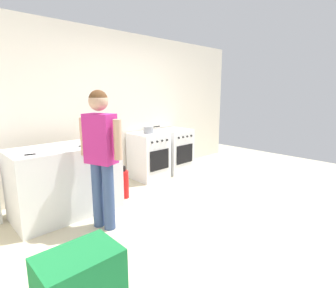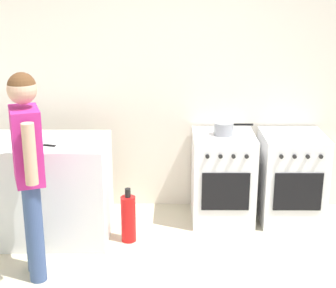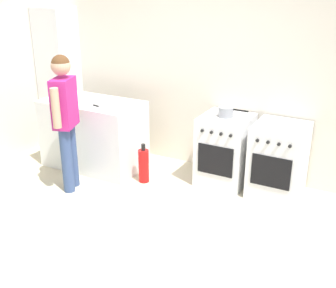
{
  "view_description": "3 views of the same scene",
  "coord_description": "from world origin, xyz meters",
  "views": [
    {
      "loc": [
        -2.64,
        -2.07,
        1.58
      ],
      "look_at": [
        0.0,
        0.7,
        0.82
      ],
      "focal_mm": 28.0,
      "sensor_mm": 36.0,
      "label": 1
    },
    {
      "loc": [
        -0.14,
        -3.03,
        2.2
      ],
      "look_at": [
        -0.17,
        0.67,
        1.04
      ],
      "focal_mm": 55.0,
      "sensor_mm": 36.0,
      "label": 2
    },
    {
      "loc": [
        1.99,
        -2.91,
        2.38
      ],
      "look_at": [
        0.07,
        0.64,
        0.77
      ],
      "focal_mm": 45.0,
      "sensor_mm": 36.0,
      "label": 3
    }
  ],
  "objects": [
    {
      "name": "ground_plane",
      "position": [
        0.0,
        0.0,
        0.0
      ],
      "size": [
        8.0,
        8.0,
        0.0
      ],
      "primitive_type": "plane",
      "color": "beige"
    },
    {
      "name": "back_wall",
      "position": [
        0.0,
        1.95,
        1.3
      ],
      "size": [
        6.0,
        0.1,
        2.6
      ],
      "primitive_type": "cube",
      "color": "silver",
      "rests_on": "ground"
    },
    {
      "name": "counter_unit",
      "position": [
        -1.35,
        1.2,
        0.45
      ],
      "size": [
        1.3,
        0.7,
        0.9
      ],
      "primitive_type": "cube",
      "color": "silver",
      "rests_on": "ground"
    },
    {
      "name": "oven_left",
      "position": [
        0.35,
        1.58,
        0.43
      ],
      "size": [
        0.58,
        0.62,
        0.85
      ],
      "color": "white",
      "rests_on": "ground"
    },
    {
      "name": "oven_right",
      "position": [
        1.0,
        1.58,
        0.43
      ],
      "size": [
        0.58,
        0.62,
        0.85
      ],
      "color": "white",
      "rests_on": "ground"
    },
    {
      "name": "pot",
      "position": [
        0.35,
        1.57,
        0.91
      ],
      "size": [
        0.36,
        0.18,
        0.12
      ],
      "color": "gray",
      "rests_on": "oven_left"
    },
    {
      "name": "knife_paring",
      "position": [
        -1.13,
        1.04,
        0.91
      ],
      "size": [
        0.21,
        0.08,
        0.01
      ],
      "color": "silver",
      "rests_on": "counter_unit"
    },
    {
      "name": "knife_chef",
      "position": [
        -1.72,
        0.99,
        0.9
      ],
      "size": [
        0.31,
        0.1,
        0.01
      ],
      "color": "silver",
      "rests_on": "counter_unit"
    },
    {
      "name": "person",
      "position": [
        -1.2,
        0.53,
        0.96
      ],
      "size": [
        0.3,
        0.54,
        1.61
      ],
      "color": "#384C7A",
      "rests_on": "ground"
    },
    {
      "name": "fire_extinguisher",
      "position": [
        -0.52,
        1.1,
        0.22
      ],
      "size": [
        0.13,
        0.13,
        0.5
      ],
      "color": "red",
      "rests_on": "ground"
    },
    {
      "name": "recycling_crate_upper",
      "position": [
        -2.01,
        -0.57,
        0.42
      ],
      "size": [
        0.52,
        0.36,
        0.28
      ],
      "primitive_type": "cube",
      "color": "#197238",
      "rests_on": "recycling_crate_lower"
    }
  ]
}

